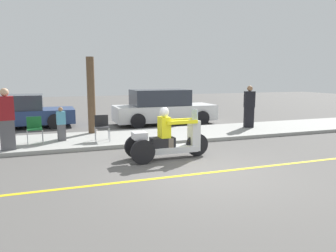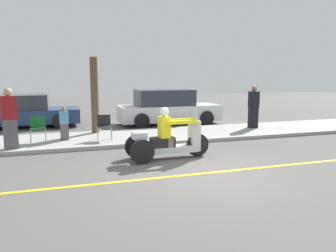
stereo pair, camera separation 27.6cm
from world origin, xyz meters
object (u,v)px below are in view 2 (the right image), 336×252
at_px(motorcycle_trike, 168,140).
at_px(folding_chair_set_back, 104,125).
at_px(spectator_near_curb, 253,108).
at_px(tree_trunk, 95,95).
at_px(folding_chair_curbside, 38,126).
at_px(spectator_far_back, 64,124).
at_px(parked_car_lot_far, 21,112).
at_px(spectator_mid_group, 10,120).
at_px(parked_car_lot_center, 168,108).

xyz_separation_m(motorcycle_trike, folding_chair_set_back, (-1.38, 2.56, 0.13)).
height_order(spectator_near_curb, tree_trunk, tree_trunk).
bearing_deg(folding_chair_curbside, motorcycle_trike, -39.74).
relative_size(spectator_far_back, parked_car_lot_far, 0.23).
bearing_deg(motorcycle_trike, spectator_near_curb, 34.59).
relative_size(spectator_near_curb, spectator_mid_group, 0.97).
height_order(motorcycle_trike, parked_car_lot_far, parked_car_lot_far).
distance_m(folding_chair_set_back, tree_trunk, 1.76).
height_order(spectator_mid_group, tree_trunk, tree_trunk).
relative_size(folding_chair_set_back, folding_chair_curbside, 1.00).
bearing_deg(spectator_near_curb, parked_car_lot_center, 133.82).
bearing_deg(parked_car_lot_center, spectator_near_curb, -46.18).
relative_size(spectator_near_curb, parked_car_lot_far, 0.36).
distance_m(folding_chair_set_back, parked_car_lot_center, 4.85).
bearing_deg(motorcycle_trike, folding_chair_set_back, 118.23).
bearing_deg(spectator_mid_group, parked_car_lot_far, 92.83).
bearing_deg(parked_car_lot_far, spectator_mid_group, -87.17).
bearing_deg(spectator_mid_group, folding_chair_curbside, 49.48).
relative_size(folding_chair_curbside, parked_car_lot_center, 0.18).
xyz_separation_m(motorcycle_trike, parked_car_lot_center, (1.96, 6.08, 0.25)).
distance_m(parked_car_lot_far, tree_trunk, 4.32).
distance_m(folding_chair_set_back, parked_car_lot_far, 5.52).
bearing_deg(folding_chair_curbside, parked_car_lot_far, 102.23).
bearing_deg(spectator_mid_group, spectator_near_curb, 7.63).
bearing_deg(spectator_near_curb, parked_car_lot_far, 156.37).
xyz_separation_m(motorcycle_trike, spectator_mid_group, (-4.12, 2.05, 0.47)).
bearing_deg(spectator_mid_group, spectator_far_back, 30.15).
height_order(spectator_near_curb, spectator_mid_group, spectator_mid_group).
height_order(parked_car_lot_center, parked_car_lot_far, parked_car_lot_center).
distance_m(motorcycle_trike, parked_car_lot_far, 8.43).
bearing_deg(motorcycle_trike, parked_car_lot_far, 121.30).
xyz_separation_m(motorcycle_trike, tree_trunk, (-1.51, 4.09, 1.01)).
height_order(spectator_mid_group, parked_car_lot_far, spectator_mid_group).
xyz_separation_m(parked_car_lot_far, tree_trunk, (2.87, -3.11, 0.83)).
xyz_separation_m(spectator_far_back, tree_trunk, (1.12, 1.17, 0.85)).
bearing_deg(folding_chair_set_back, tree_trunk, 94.98).
distance_m(spectator_near_curb, folding_chair_curbside, 8.14).
relative_size(parked_car_lot_far, tree_trunk, 1.70).
relative_size(motorcycle_trike, parked_car_lot_center, 0.50).
bearing_deg(motorcycle_trike, parked_car_lot_center, 72.13).
bearing_deg(spectator_far_back, spectator_near_curb, 2.44).
bearing_deg(spectator_near_curb, motorcycle_trike, -145.41).
distance_m(spectator_mid_group, folding_chair_curbside, 1.11).
xyz_separation_m(spectator_near_curb, tree_trunk, (-6.20, 0.85, 0.57)).
distance_m(spectator_mid_group, parked_car_lot_center, 7.30).
height_order(parked_car_lot_center, tree_trunk, tree_trunk).
relative_size(spectator_far_back, tree_trunk, 0.40).
bearing_deg(parked_car_lot_center, spectator_far_back, -145.47).
xyz_separation_m(spectator_far_back, parked_car_lot_far, (-1.75, 4.28, 0.02)).
bearing_deg(folding_chair_set_back, spectator_near_curb, 6.29).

